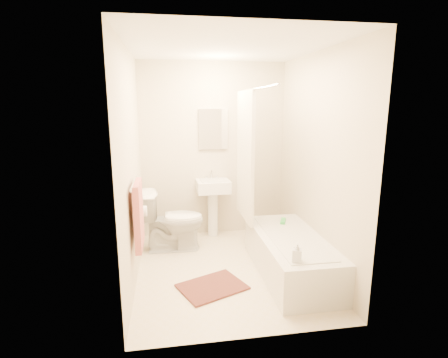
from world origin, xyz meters
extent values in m
plane|color=beige|center=(0.00, 0.00, 0.00)|extent=(2.40, 2.40, 0.00)
plane|color=white|center=(0.00, 0.00, 2.40)|extent=(2.40, 2.40, 0.00)
cube|color=beige|center=(0.00, 1.20, 1.20)|extent=(2.00, 0.02, 2.40)
cube|color=beige|center=(-1.00, 0.00, 1.20)|extent=(0.02, 2.40, 2.40)
cube|color=beige|center=(1.00, 0.00, 1.20)|extent=(0.02, 2.40, 2.40)
cube|color=white|center=(0.00, 1.18, 1.50)|extent=(0.40, 0.03, 0.55)
cylinder|color=silver|center=(0.30, 0.10, 2.00)|extent=(0.03, 1.70, 0.03)
cube|color=silver|center=(0.30, 0.50, 1.22)|extent=(0.04, 0.80, 1.55)
cylinder|color=silver|center=(-0.96, -0.25, 1.10)|extent=(0.02, 0.60, 0.02)
cube|color=#CC7266|center=(-0.93, -0.25, 0.78)|extent=(0.06, 0.45, 0.66)
cylinder|color=white|center=(-0.93, 0.12, 0.70)|extent=(0.11, 0.12, 0.12)
imported|color=white|center=(-0.59, 0.68, 0.38)|extent=(0.79, 0.45, 0.77)
cube|color=#552C1D|center=(-0.22, -0.37, 0.01)|extent=(0.77, 0.69, 0.02)
imported|color=white|center=(0.50, -0.80, 0.52)|extent=(0.11, 0.11, 0.19)
cube|color=green|center=(0.73, 0.25, 0.45)|extent=(0.12, 0.19, 0.04)
camera|label=1|loc=(-0.62, -3.61, 1.85)|focal=28.00mm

